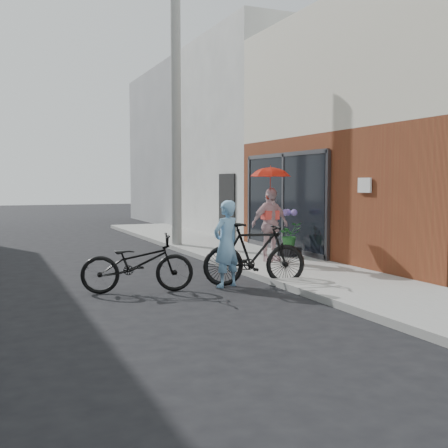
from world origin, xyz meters
TOP-DOWN VIEW (x-y plane):
  - ground at (0.00, 0.00)m, footprint 80.00×80.00m
  - sidewalk at (2.10, 2.00)m, footprint 2.20×24.00m
  - curb at (0.94, 2.00)m, footprint 0.12×24.00m
  - plaster_building at (7.20, 9.00)m, footprint 8.00×6.00m
  - east_building_far at (7.20, 16.00)m, footprint 8.00×8.00m
  - utility_pole at (1.10, 6.00)m, footprint 0.28×0.28m
  - officer at (0.06, 0.07)m, footprint 0.66×0.55m
  - bike_left at (-1.53, 0.20)m, footprint 1.99×1.03m
  - bike_right at (0.60, 0.00)m, footprint 1.97×0.92m
  - kimono_woman at (1.93, 1.94)m, footprint 1.01×0.54m
  - parasol at (1.93, 1.94)m, footprint 0.85×0.85m
  - planter at (2.78, 2.53)m, footprint 0.50×0.50m
  - potted_plant at (2.78, 2.53)m, footprint 0.53×0.46m

SIDE VIEW (x-z plane):
  - ground at x=0.00m, z-range 0.00..0.00m
  - sidewalk at x=2.10m, z-range 0.00..0.12m
  - curb at x=0.94m, z-range 0.00..0.12m
  - planter at x=2.78m, z-range 0.12..0.33m
  - bike_left at x=-1.53m, z-range 0.00..1.00m
  - bike_right at x=0.60m, z-range 0.00..1.14m
  - potted_plant at x=2.78m, z-range 0.33..0.92m
  - officer at x=0.06m, z-range 0.00..1.56m
  - kimono_woman at x=1.93m, z-range 0.12..1.75m
  - parasol at x=1.93m, z-range 1.75..2.50m
  - plaster_building at x=7.20m, z-range 0.00..7.00m
  - east_building_far at x=7.20m, z-range 0.00..7.00m
  - utility_pole at x=1.10m, z-range 0.00..7.00m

